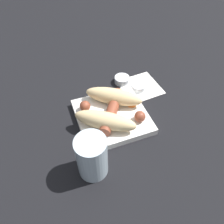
% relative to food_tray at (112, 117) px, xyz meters
% --- Properties ---
extents(ground_plane, '(3.00, 3.00, 0.00)m').
position_rel_food_tray_xyz_m(ground_plane, '(0.00, 0.00, -0.01)').
color(ground_plane, black).
extents(food_tray, '(0.20, 0.20, 0.02)m').
position_rel_food_tray_xyz_m(food_tray, '(0.00, 0.00, 0.00)').
color(food_tray, silver).
rests_on(food_tray, ground_plane).
extents(bread_roll, '(0.23, 0.22, 0.05)m').
position_rel_food_tray_xyz_m(bread_roll, '(0.01, -0.00, 0.04)').
color(bread_roll, '#DBBC84').
rests_on(bread_roll, food_tray).
extents(sausage, '(0.17, 0.15, 0.03)m').
position_rel_food_tray_xyz_m(sausage, '(0.00, 0.00, 0.03)').
color(sausage, brown).
rests_on(sausage, food_tray).
extents(pickled_veggies, '(0.04, 0.07, 0.00)m').
position_rel_food_tray_xyz_m(pickled_veggies, '(-0.07, -0.04, 0.01)').
color(pickled_veggies, orange).
rests_on(pickled_veggies, food_tray).
extents(napkin, '(0.14, 0.14, 0.00)m').
position_rel_food_tray_xyz_m(napkin, '(-0.14, -0.10, -0.01)').
color(napkin, white).
rests_on(napkin, ground_plane).
extents(condiment_cup_near, '(0.05, 0.05, 0.02)m').
position_rel_food_tray_xyz_m(condiment_cup_near, '(-0.13, -0.09, -0.00)').
color(condiment_cup_near, silver).
rests_on(condiment_cup_near, ground_plane).
extents(condiment_cup_far, '(0.05, 0.05, 0.02)m').
position_rel_food_tray_xyz_m(condiment_cup_far, '(-0.09, -0.15, -0.00)').
color(condiment_cup_far, silver).
rests_on(condiment_cup_far, ground_plane).
extents(drink_glass, '(0.07, 0.07, 0.12)m').
position_rel_food_tray_xyz_m(drink_glass, '(0.10, 0.14, 0.05)').
color(drink_glass, silver).
rests_on(drink_glass, ground_plane).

